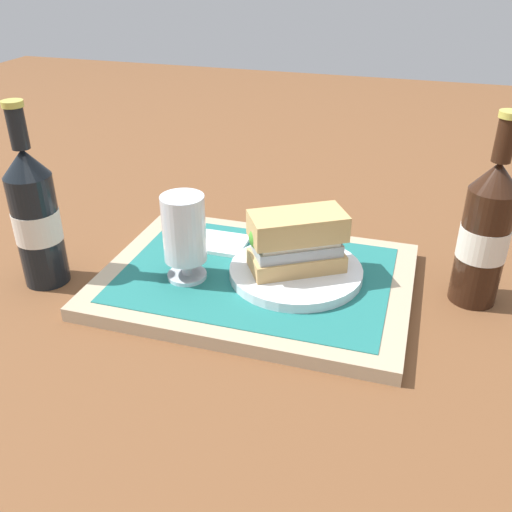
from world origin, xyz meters
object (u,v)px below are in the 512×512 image
beer_glass (184,233)px  second_bottle (485,233)px  sandwich (295,241)px  plate (296,272)px  beer_bottle (36,216)px

beer_glass → second_bottle: second_bottle is taller
sandwich → beer_glass: size_ratio=1.16×
plate → beer_glass: (0.15, 0.05, 0.06)m
beer_bottle → second_bottle: same height
beer_glass → sandwich: bearing=-162.3°
plate → second_bottle: size_ratio=0.71×
plate → sandwich: size_ratio=1.32×
beer_glass → beer_bottle: (0.21, 0.04, 0.01)m
sandwich → beer_glass: (0.15, 0.05, 0.01)m
beer_bottle → beer_glass: bearing=-170.2°
beer_glass → beer_bottle: 0.21m
sandwich → second_bottle: second_bottle is taller
second_bottle → beer_glass: bearing=13.5°
beer_bottle → second_bottle: bearing=-167.8°
beer_glass → second_bottle: bearing=-166.5°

